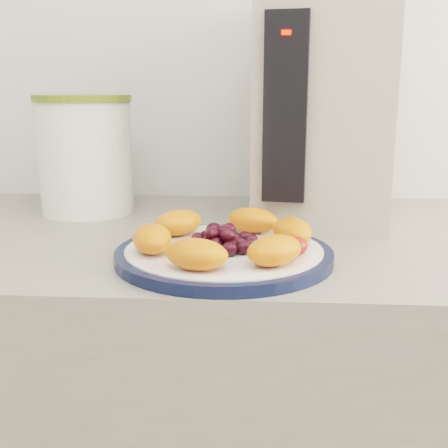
{
  "coord_description": "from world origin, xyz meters",
  "views": [
    {
      "loc": [
        0.06,
        0.33,
        1.12
      ],
      "look_at": [
        0.01,
        1.05,
        0.95
      ],
      "focal_mm": 45.0,
      "sensor_mm": 36.0,
      "label": 1
    }
  ],
  "objects": [
    {
      "name": "canister",
      "position": [
        -0.26,
        1.33,
        1.0
      ],
      "size": [
        0.18,
        0.18,
        0.2
      ],
      "primitive_type": "cylinder",
      "rotation": [
        0.0,
        0.0,
        -0.07
      ],
      "color": "#5C7325",
      "rests_on": "counter"
    },
    {
      "name": "canister_lid",
      "position": [
        -0.26,
        1.33,
        1.11
      ],
      "size": [
        0.18,
        0.18,
        0.01
      ],
      "primitive_type": "cylinder",
      "rotation": [
        0.0,
        0.0,
        -0.07
      ],
      "color": "olive",
      "rests_on": "canister"
    },
    {
      "name": "plate_rim",
      "position": [
        0.01,
        1.05,
        0.91
      ],
      "size": [
        0.29,
        0.29,
        0.01
      ],
      "primitive_type": "cylinder",
      "color": "#0E1835",
      "rests_on": "counter"
    },
    {
      "name": "appliance_led",
      "position": [
        0.09,
        1.18,
        1.2
      ],
      "size": [
        0.01,
        0.01,
        0.01
      ],
      "primitive_type": "cube",
      "rotation": [
        0.0,
        0.0,
        -0.16
      ],
      "color": "#FF0C05",
      "rests_on": "appliance_panel"
    },
    {
      "name": "appliance_body",
      "position": [
        0.17,
        1.33,
        1.09
      ],
      "size": [
        0.26,
        0.33,
        0.38
      ],
      "primitive_type": "cube",
      "rotation": [
        0.0,
        0.0,
        -0.16
      ],
      "color": "#B7AA9B",
      "rests_on": "counter"
    },
    {
      "name": "plate_face",
      "position": [
        0.01,
        1.05,
        0.91
      ],
      "size": [
        0.26,
        0.26,
        0.02
      ],
      "primitive_type": "cylinder",
      "color": "white",
      "rests_on": "counter"
    },
    {
      "name": "fruit_plate",
      "position": [
        0.01,
        1.04,
        0.93
      ],
      "size": [
        0.25,
        0.25,
        0.04
      ],
      "color": "#F3591A",
      "rests_on": "plate_face"
    },
    {
      "name": "appliance_panel",
      "position": [
        0.09,
        1.19,
        1.09
      ],
      "size": [
        0.07,
        0.03,
        0.28
      ],
      "primitive_type": "cube",
      "rotation": [
        0.0,
        0.0,
        -0.16
      ],
      "color": "black",
      "rests_on": "appliance_body"
    }
  ]
}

